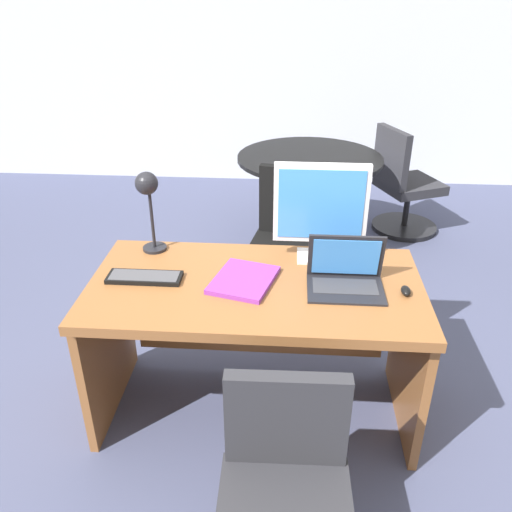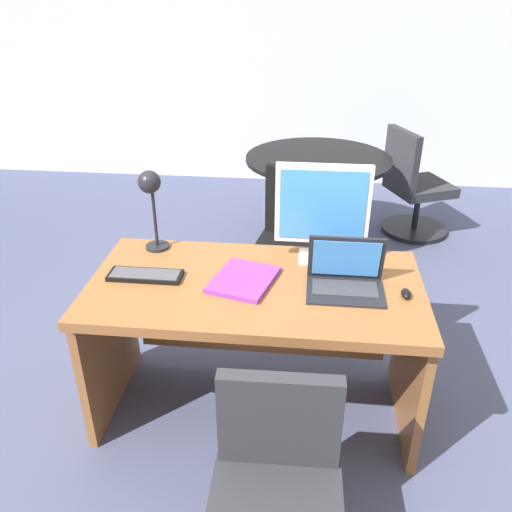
# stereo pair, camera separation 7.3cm
# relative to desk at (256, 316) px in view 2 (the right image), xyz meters

# --- Properties ---
(ground) EXTENTS (12.00, 12.00, 0.00)m
(ground) POSITION_rel_desk_xyz_m (0.00, 1.46, -0.55)
(ground) COLOR #474C6B
(back_wall) EXTENTS (10.00, 0.10, 2.80)m
(back_wall) POSITION_rel_desk_xyz_m (0.00, 3.48, 0.85)
(back_wall) COLOR silver
(back_wall) RESTS_ON ground
(desk) EXTENTS (1.52, 0.78, 0.76)m
(desk) POSITION_rel_desk_xyz_m (0.00, 0.00, 0.00)
(desk) COLOR brown
(desk) RESTS_ON ground
(monitor) EXTENTS (0.44, 0.16, 0.48)m
(monitor) POSITION_rel_desk_xyz_m (0.29, 0.23, 0.48)
(monitor) COLOR silver
(monitor) RESTS_ON desk
(laptop) EXTENTS (0.34, 0.25, 0.23)m
(laptop) POSITION_rel_desk_xyz_m (0.40, -0.02, 0.28)
(laptop) COLOR black
(laptop) RESTS_ON desk
(keyboard) EXTENTS (0.34, 0.12, 0.02)m
(keyboard) POSITION_rel_desk_xyz_m (-0.51, -0.04, 0.22)
(keyboard) COLOR black
(keyboard) RESTS_ON desk
(mouse) EXTENTS (0.04, 0.07, 0.03)m
(mouse) POSITION_rel_desk_xyz_m (0.66, -0.08, 0.22)
(mouse) COLOR black
(mouse) RESTS_ON desk
(desk_lamp) EXTENTS (0.12, 0.14, 0.42)m
(desk_lamp) POSITION_rel_desk_xyz_m (-0.53, 0.23, 0.51)
(desk_lamp) COLOR black
(desk_lamp) RESTS_ON desk
(book) EXTENTS (0.33, 0.37, 0.02)m
(book) POSITION_rel_desk_xyz_m (-0.05, -0.03, 0.22)
(book) COLOR purple
(book) RESTS_ON desk
(meeting_table) EXTENTS (1.12, 1.12, 0.76)m
(meeting_table) POSITION_rel_desk_xyz_m (0.28, 1.86, 0.02)
(meeting_table) COLOR black
(meeting_table) RESTS_ON ground
(meeting_chair_near) EXTENTS (0.62, 0.60, 0.91)m
(meeting_chair_near) POSITION_rel_desk_xyz_m (1.10, 2.21, -0.18)
(meeting_chair_near) COLOR black
(meeting_chair_near) RESTS_ON ground
(meeting_chair_far) EXTENTS (0.56, 0.56, 0.91)m
(meeting_chair_far) POSITION_rel_desk_xyz_m (0.13, 0.99, -0.18)
(meeting_chair_far) COLOR black
(meeting_chair_far) RESTS_ON ground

